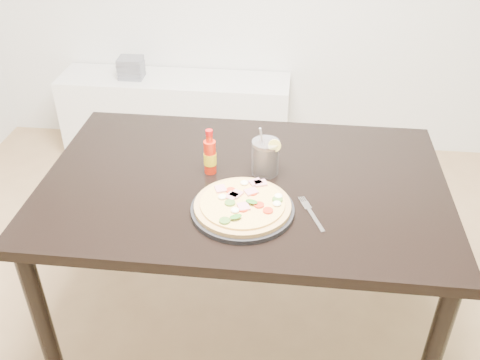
# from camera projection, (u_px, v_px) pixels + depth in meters

# --- Properties ---
(dining_table) EXTENTS (1.40, 0.90, 0.75)m
(dining_table) POSITION_uv_depth(u_px,v_px,m) (244.00, 199.00, 1.91)
(dining_table) COLOR black
(dining_table) RESTS_ON ground
(plate) EXTENTS (0.33, 0.33, 0.02)m
(plate) POSITION_uv_depth(u_px,v_px,m) (243.00, 210.00, 1.70)
(plate) COLOR black
(plate) RESTS_ON dining_table
(pizza) EXTENTS (0.31, 0.31, 0.03)m
(pizza) POSITION_uv_depth(u_px,v_px,m) (243.00, 204.00, 1.69)
(pizza) COLOR tan
(pizza) RESTS_ON plate
(hot_sauce_bottle) EXTENTS (0.05, 0.05, 0.17)m
(hot_sauce_bottle) POSITION_uv_depth(u_px,v_px,m) (210.00, 156.00, 1.86)
(hot_sauce_bottle) COLOR red
(hot_sauce_bottle) RESTS_ON dining_table
(cola_cup) EXTENTS (0.10, 0.10, 0.19)m
(cola_cup) POSITION_uv_depth(u_px,v_px,m) (265.00, 158.00, 1.87)
(cola_cup) COLOR black
(cola_cup) RESTS_ON dining_table
(fork) EXTENTS (0.09, 0.18, 0.00)m
(fork) POSITION_uv_depth(u_px,v_px,m) (311.00, 213.00, 1.70)
(fork) COLOR silver
(fork) RESTS_ON dining_table
(media_console) EXTENTS (1.40, 0.34, 0.50)m
(media_console) POSITION_uv_depth(u_px,v_px,m) (176.00, 115.00, 3.36)
(media_console) COLOR white
(media_console) RESTS_ON ground
(cd_stack) EXTENTS (0.14, 0.12, 0.13)m
(cd_stack) POSITION_uv_depth(u_px,v_px,m) (131.00, 68.00, 3.19)
(cd_stack) COLOR slate
(cd_stack) RESTS_ON media_console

